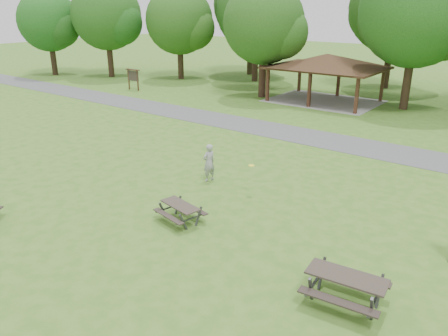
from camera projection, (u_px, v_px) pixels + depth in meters
ground at (132, 229)px, 15.29m from camera, size 160.00×160.00×0.00m
asphalt_path at (313, 137)px, 25.73m from camera, size 120.00×3.20×0.02m
pavilion at (327, 63)px, 34.38m from camera, size 8.60×7.01×3.76m
notice_board at (133, 76)px, 39.57m from camera, size 1.60×0.30×1.88m
tree_row_a at (107, 17)px, 45.35m from camera, size 7.56×7.20×9.97m
tree_row_b at (180, 22)px, 44.17m from camera, size 7.14×6.80×9.28m
tree_row_c at (257, 14)px, 42.51m from camera, size 8.19×7.80×10.67m
tree_row_d at (265, 26)px, 35.11m from camera, size 6.93×6.60×9.27m
tree_row_e at (419, 13)px, 30.39m from camera, size 8.40×8.00×11.02m
tree_deep_a at (252, 7)px, 46.61m from camera, size 8.40×8.00×11.38m
tree_deep_b at (396, 10)px, 38.58m from camera, size 8.40×8.00×11.13m
tree_flank_left at (49, 23)px, 46.73m from camera, size 6.72×6.40×8.93m
picnic_table_middle at (180, 209)px, 15.61m from camera, size 1.83×1.58×0.70m
picnic_table_far at (346, 282)px, 11.24m from camera, size 2.18×1.83×0.88m
frisbee_in_flight at (252, 165)px, 17.65m from camera, size 0.31×0.31×0.02m
frisbee_thrower at (209, 163)px, 19.16m from camera, size 0.53×0.69×1.70m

